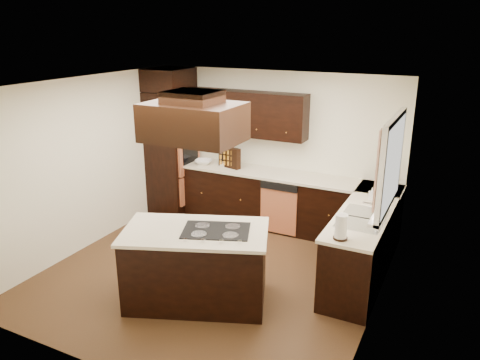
{
  "coord_description": "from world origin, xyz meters",
  "views": [
    {
      "loc": [
        2.8,
        -4.85,
        3.17
      ],
      "look_at": [
        0.1,
        0.6,
        1.15
      ],
      "focal_mm": 35.0,
      "sensor_mm": 36.0,
      "label": 1
    }
  ],
  "objects_px": {
    "oven_column": "(172,152)",
    "island": "(196,267)",
    "spice_rack": "(230,157)",
    "range_hood": "(193,122)"
  },
  "relations": [
    {
      "from": "range_hood",
      "to": "spice_rack",
      "type": "bearing_deg",
      "value": 108.34
    },
    {
      "from": "oven_column",
      "to": "island",
      "type": "bearing_deg",
      "value": -50.91
    },
    {
      "from": "oven_column",
      "to": "spice_rack",
      "type": "xyz_separation_m",
      "value": [
        1.11,
        0.05,
        0.03
      ]
    },
    {
      "from": "island",
      "to": "spice_rack",
      "type": "distance_m",
      "value": 2.62
    },
    {
      "from": "island",
      "to": "range_hood",
      "type": "relative_size",
      "value": 1.54
    },
    {
      "from": "oven_column",
      "to": "spice_rack",
      "type": "relative_size",
      "value": 5.19
    },
    {
      "from": "range_hood",
      "to": "spice_rack",
      "type": "height_order",
      "value": "range_hood"
    },
    {
      "from": "oven_column",
      "to": "island",
      "type": "xyz_separation_m",
      "value": [
        1.92,
        -2.36,
        -0.62
      ]
    },
    {
      "from": "spice_rack",
      "to": "range_hood",
      "type": "bearing_deg",
      "value": -56.26
    },
    {
      "from": "island",
      "to": "range_hood",
      "type": "xyz_separation_m",
      "value": [
        -0.05,
        0.11,
        1.72
      ]
    }
  ]
}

